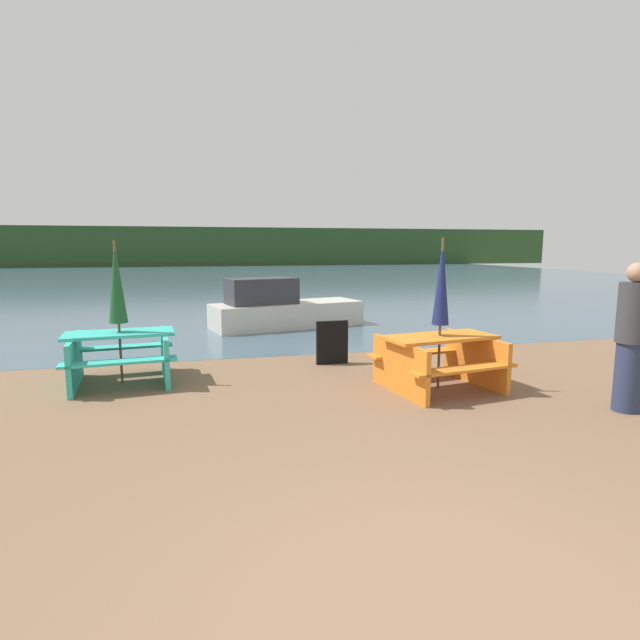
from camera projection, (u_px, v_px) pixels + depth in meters
The scene contains 10 objects.
ground_plane at pixel (461, 632), 2.62m from camera, with size 60.00×60.00×0.00m, color brown.
water at pixel (216, 277), 33.15m from camera, with size 60.00×50.00×0.00m.
far_treeline at pixel (207, 247), 52.05m from camera, with size 80.00×1.60×4.00m.
picnic_table_orange at pixel (439, 357), 7.06m from camera, with size 1.76×1.60×0.76m.
picnic_table_teal at pixel (121, 353), 7.35m from camera, with size 1.65×1.52×0.77m.
umbrella_darkgreen at pixel (116, 283), 7.20m from camera, with size 0.26×0.26×2.10m.
umbrella_navy at pixel (442, 283), 6.91m from camera, with size 0.24×0.24×2.13m.
boat at pixel (281, 309), 12.47m from camera, with size 3.94×2.08×1.25m.
person at pixel (632, 338), 6.02m from camera, with size 0.36×0.36×1.82m.
signboard at pixel (332, 342), 8.56m from camera, with size 0.55×0.08×0.75m.
Camera 1 is at (-1.29, -2.11, 2.01)m, focal length 28.00 mm.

